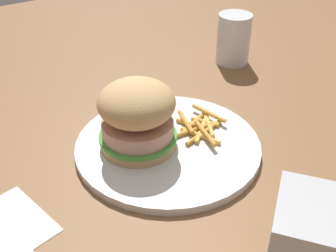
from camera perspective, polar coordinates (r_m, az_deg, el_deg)
name	(u,v)px	position (r m, az deg, el deg)	size (l,w,h in m)	color
ground_plane	(170,139)	(0.66, 0.28, -1.82)	(1.60, 1.60, 0.00)	brown
plate	(168,146)	(0.63, 0.00, -2.69)	(0.28, 0.28, 0.01)	silver
sandwich	(137,115)	(0.60, -4.23, 1.45)	(0.12, 0.12, 0.10)	tan
fries_pile	(201,127)	(0.66, 4.44, -0.07)	(0.09, 0.11, 0.01)	gold
drink_glass	(233,42)	(0.89, 8.86, 11.20)	(0.07, 0.07, 0.10)	silver
napkin_dispenser	(300,240)	(0.46, 17.52, -14.57)	(0.09, 0.06, 0.10)	#B7BABF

